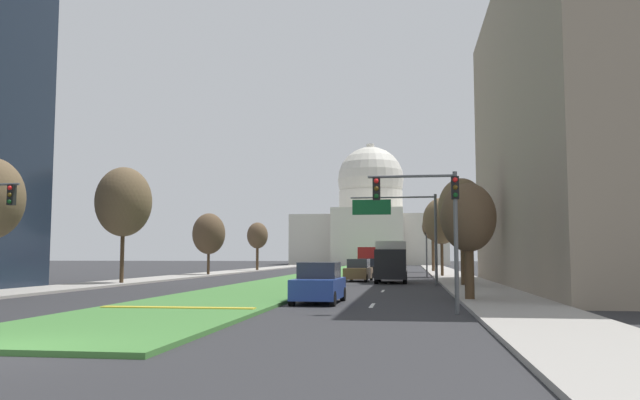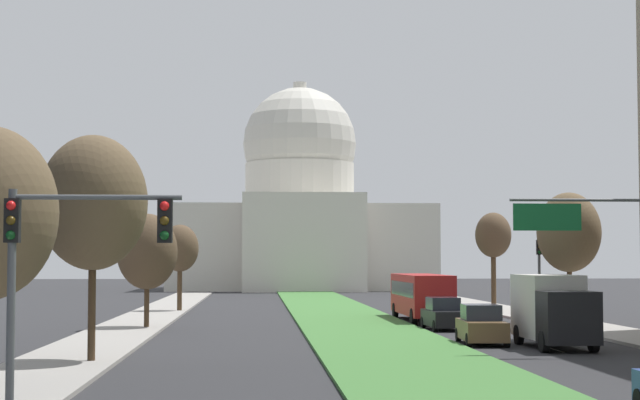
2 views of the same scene
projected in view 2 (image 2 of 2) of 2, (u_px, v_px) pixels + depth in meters
ground_plane at (337, 314)px, 75.38m from camera, size 292.39×292.39×0.00m
grass_median at (345, 319)px, 68.76m from camera, size 6.64×119.61×0.14m
lane_dashes_right at (540, 345)px, 48.08m from camera, size 0.16×48.36×0.01m
sidewalk_left at (133, 325)px, 61.37m from camera, size 4.00×119.61×0.15m
sidewalk_right at (570, 324)px, 62.91m from camera, size 4.00×119.61×0.15m
capitol_building at (300, 216)px, 141.48m from camera, size 34.14×27.07×27.90m
traffic_light_near_left at (57, 263)px, 20.08m from camera, size 3.34×0.35×5.20m
traffic_light_far_right at (539, 270)px, 60.50m from camera, size 0.28×0.35×5.20m
overhead_guide_sign at (601, 240)px, 43.06m from camera, size 6.19×0.20×6.50m
street_tree_left_mid at (93, 203)px, 39.43m from camera, size 4.04×4.04×8.53m
street_tree_left_far at (147, 252)px, 59.18m from camera, size 3.39×3.39×6.46m
street_tree_right_far at (569, 233)px, 59.65m from camera, size 3.60×3.60×7.68m
street_tree_left_distant at (180, 249)px, 78.66m from camera, size 2.80×2.80×6.51m
street_tree_right_distant at (493, 236)px, 77.96m from camera, size 2.65×2.65×7.37m
sedan_midblock at (481, 326)px, 48.57m from camera, size 2.17×4.55×1.82m
sedan_distant at (443, 315)px, 58.65m from camera, size 1.96×4.45×1.80m
box_truck_delivery at (553, 310)px, 46.66m from camera, size 2.40×6.40×3.20m
city_bus at (421, 293)px, 67.13m from camera, size 2.62×11.00×2.95m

